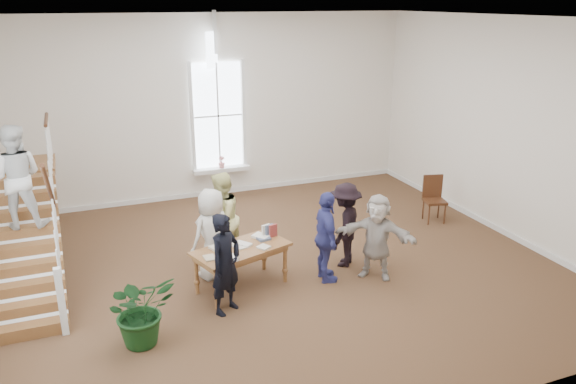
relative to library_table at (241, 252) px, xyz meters
name	(u,v)px	position (x,y,z in m)	size (l,w,h in m)	color
ground	(282,265)	(0.97, 0.55, -0.68)	(10.00, 10.00, 0.00)	#4A291D
room_shell	(221,180)	(0.97, 4.95, -0.28)	(10.49, 10.00, 10.00)	white
staircase	(21,201)	(-3.37, 1.30, 0.94)	(1.10, 4.10, 2.92)	brown
library_table	(241,252)	(0.00, 0.00, 0.00)	(1.81, 1.29, 0.83)	brown
police_officer	(226,264)	(-0.44, -0.64, 0.15)	(0.61, 0.40, 1.68)	black
elderly_woman	(212,234)	(-0.34, 0.61, 0.15)	(0.82, 0.53, 1.67)	silver
person_yellow	(221,219)	(-0.04, 1.11, 0.21)	(0.87, 0.68, 1.79)	#E5E18F
woman_cluster_a	(326,237)	(1.49, -0.26, 0.15)	(0.98, 0.41, 1.66)	#373B85
woman_cluster_b	(345,225)	(2.09, 0.19, 0.12)	(1.04, 0.60, 1.61)	black
woman_cluster_c	(377,237)	(2.39, -0.46, 0.10)	(1.46, 0.46, 1.57)	beige
floor_plant	(141,310)	(-1.82, -1.05, -0.14)	(0.98, 0.85, 1.09)	#113714
side_chair	(434,196)	(4.99, 1.48, -0.10)	(0.55, 0.55, 1.05)	#3D2110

